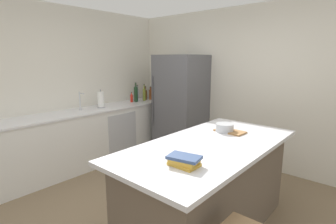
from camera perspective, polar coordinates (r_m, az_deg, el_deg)
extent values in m
cube|color=silver|center=(4.42, 19.02, 5.10)|extent=(6.00, 0.10, 2.60)
cube|color=silver|center=(4.52, -24.84, 4.79)|extent=(0.10, 6.00, 2.60)
cube|color=silver|center=(4.60, -16.33, -5.29)|extent=(0.62, 3.19, 0.91)
cube|color=silver|center=(4.49, -16.67, 0.44)|extent=(0.65, 3.22, 0.03)
cube|color=#B2B5BA|center=(4.57, -9.98, -5.08)|extent=(0.01, 0.60, 0.76)
cube|color=brown|center=(2.78, 9.00, -16.54)|extent=(0.85, 1.89, 0.90)
cube|color=silver|center=(2.59, 9.33, -7.32)|extent=(1.01, 2.09, 0.04)
cube|color=#56565B|center=(4.74, 2.88, 1.42)|extent=(0.80, 0.72, 1.83)
cylinder|color=#4C4C51|center=(4.68, -3.50, 2.42)|extent=(0.02, 0.02, 0.92)
cylinder|color=silver|center=(4.45, -18.87, 0.55)|extent=(0.05, 0.05, 0.02)
cylinder|color=silver|center=(4.43, -19.00, 2.45)|extent=(0.02, 0.02, 0.28)
cylinder|color=silver|center=(4.36, -18.71, 3.93)|extent=(0.14, 0.02, 0.02)
cylinder|color=gray|center=(4.60, -14.60, 1.07)|extent=(0.14, 0.14, 0.01)
cylinder|color=white|center=(4.57, -14.69, 2.75)|extent=(0.11, 0.11, 0.26)
cylinder|color=gray|center=(4.55, -14.79, 4.61)|extent=(0.02, 0.02, 0.04)
cylinder|color=#5B3319|center=(5.46, -3.69, 3.98)|extent=(0.07, 0.07, 0.19)
cylinder|color=#5B3319|center=(5.44, -3.71, 5.22)|extent=(0.03, 0.03, 0.05)
cylinder|color=black|center=(5.44, -3.72, 5.55)|extent=(0.03, 0.03, 0.01)
cylinder|color=#994C23|center=(5.33, -3.94, 3.84)|extent=(0.06, 0.06, 0.20)
cylinder|color=#994C23|center=(5.31, -3.96, 5.21)|extent=(0.02, 0.02, 0.06)
cylinder|color=black|center=(5.31, -3.96, 5.59)|extent=(0.02, 0.02, 0.01)
cylinder|color=brown|center=(5.33, -5.17, 3.80)|extent=(0.09, 0.09, 0.19)
cylinder|color=brown|center=(5.31, -5.19, 5.19)|extent=(0.04, 0.04, 0.07)
cylinder|color=black|center=(5.31, -5.20, 5.63)|extent=(0.04, 0.04, 0.01)
cylinder|color=olive|center=(5.20, -5.30, 3.85)|extent=(0.06, 0.06, 0.24)
cylinder|color=olive|center=(5.18, -5.33, 5.59)|extent=(0.02, 0.02, 0.08)
cylinder|color=black|center=(5.18, -5.34, 6.10)|extent=(0.03, 0.03, 0.01)
cylinder|color=silver|center=(5.19, -6.80, 3.73)|extent=(0.07, 0.07, 0.22)
cylinder|color=silver|center=(5.18, -6.84, 5.35)|extent=(0.03, 0.03, 0.07)
cylinder|color=black|center=(5.17, -6.85, 5.82)|extent=(0.03, 0.03, 0.01)
cylinder|color=#19381E|center=(5.08, -7.15, 3.91)|extent=(0.08, 0.08, 0.29)
cylinder|color=#19381E|center=(5.06, -7.20, 5.94)|extent=(0.03, 0.03, 0.07)
cylinder|color=black|center=(5.06, -7.21, 6.43)|extent=(0.03, 0.03, 0.01)
cylinder|color=red|center=(5.05, -8.09, 3.01)|extent=(0.05, 0.05, 0.14)
cylinder|color=red|center=(5.04, -8.12, 4.03)|extent=(0.02, 0.02, 0.04)
cylinder|color=black|center=(5.04, -8.13, 4.33)|extent=(0.02, 0.02, 0.01)
cube|color=gold|center=(2.04, 3.61, -11.50)|extent=(0.22, 0.16, 0.02)
cube|color=gold|center=(2.03, 3.62, -10.78)|extent=(0.23, 0.18, 0.03)
cube|color=#334770|center=(2.02, 3.63, -10.03)|extent=(0.28, 0.21, 0.02)
cylinder|color=#B2B5BA|center=(3.00, 12.47, -3.43)|extent=(0.20, 0.20, 0.10)
cube|color=#9E7042|center=(3.01, 13.62, -4.19)|extent=(0.34, 0.21, 0.02)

